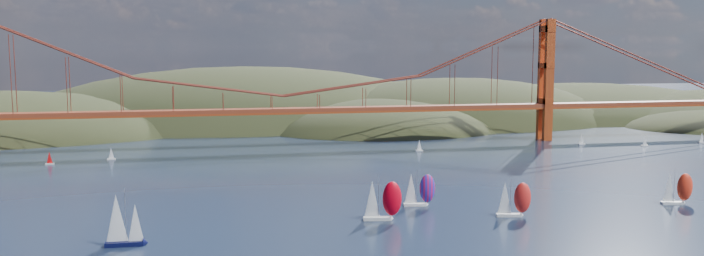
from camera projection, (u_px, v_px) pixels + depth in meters
name	position (u px, v px, depth m)	size (l,w,h in m)	color
headlands	(343.00, 142.00, 397.40)	(725.00, 225.00, 96.00)	black
bridge	(279.00, 72.00, 287.06)	(552.00, 12.00, 55.00)	maroon
sloop_navy	(122.00, 221.00, 146.61)	(8.09, 4.60, 12.56)	black
racer_0	(382.00, 200.00, 168.67)	(9.72, 4.71, 10.95)	silver
racer_1	(513.00, 198.00, 172.32)	(8.81, 4.69, 9.88)	white
racer_2	(677.00, 188.00, 185.80)	(8.58, 4.31, 9.65)	white
racer_rwb	(419.00, 189.00, 183.83)	(8.68, 4.28, 9.77)	white
distant_boat_2	(49.00, 158.00, 248.79)	(3.00, 2.00, 4.70)	silver
distant_boat_3	(111.00, 154.00, 259.19)	(3.00, 2.00, 4.70)	silver
distant_boat_4	(582.00, 139.00, 299.11)	(3.00, 2.00, 4.70)	silver
distant_boat_5	(645.00, 141.00, 294.57)	(3.00, 2.00, 4.70)	silver
distant_boat_6	(702.00, 138.00, 304.58)	(3.00, 2.00, 4.70)	silver
distant_boat_8	(419.00, 145.00, 280.75)	(3.00, 2.00, 4.70)	silver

